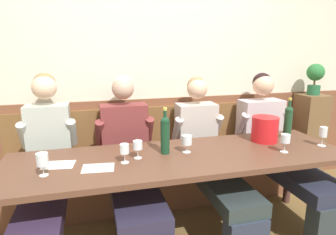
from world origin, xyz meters
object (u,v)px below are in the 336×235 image
wine_glass_center_front (138,146)px  wine_glass_center_rear (187,140)px  ice_bucket (265,129)px  wine_bottle_green_tall (288,121)px  person_left_seat (208,152)px  wine_glass_right_end (42,160)px  wall_bench (161,175)px  potted_plant (315,76)px  person_center_right_seat (130,160)px  wine_glass_mid_left (285,139)px  wine_bottle_clear_water (165,134)px  wine_glass_mid_right (323,133)px  dining_table (181,164)px  wine_glass_by_bottle (124,150)px  person_right_seat (46,163)px

wine_glass_center_front → wine_glass_center_rear: (0.38, 0.03, 0.00)m
ice_bucket → wine_bottle_green_tall: 0.24m
person_left_seat → wine_glass_right_end: 1.39m
wall_bench → potted_plant: bearing=1.1°
wine_bottle_green_tall → wine_glass_center_rear: wine_bottle_green_tall is taller
wine_glass_right_end → potted_plant: size_ratio=0.44×
person_center_right_seat → wine_bottle_green_tall: (1.38, -0.15, 0.28)m
wall_bench → person_center_right_seat: (-0.35, -0.36, 0.33)m
ice_bucket → wine_glass_mid_left: ice_bucket is taller
wine_bottle_clear_water → wine_glass_mid_right: (1.28, -0.16, -0.05)m
wine_glass_mid_left → wine_bottle_green_tall: bearing=51.4°
dining_table → ice_bucket: size_ratio=11.60×
person_center_right_seat → wine_glass_by_bottle: 0.42m
wine_glass_right_end → potted_plant: 2.82m
wine_bottle_clear_water → wine_glass_by_bottle: size_ratio=2.58×
person_left_seat → wine_glass_center_front: bearing=-156.6°
person_center_right_seat → wall_bench: bearing=45.4°
dining_table → person_left_seat: bearing=41.9°
wine_glass_right_end → dining_table: bearing=7.2°
person_right_seat → wine_bottle_clear_water: (0.89, -0.25, 0.25)m
dining_table → person_center_right_seat: (-0.35, 0.31, -0.05)m
wine_glass_by_bottle → wine_bottle_green_tall: bearing=7.9°
person_center_right_seat → ice_bucket: person_center_right_seat is taller
wine_glass_mid_left → wine_glass_center_rear: wine_glass_mid_left is taller
wall_bench → potted_plant: size_ratio=8.51×
wine_bottle_green_tall → wine_glass_right_end: size_ratio=2.44×
wine_bottle_clear_water → potted_plant: potted_plant is taller
person_right_seat → wine_bottle_green_tall: person_right_seat is taller
person_right_seat → wine_glass_center_rear: person_right_seat is taller
person_center_right_seat → wine_glass_mid_right: size_ratio=8.01×
wine_glass_by_bottle → wine_glass_right_end: bearing=-171.1°
dining_table → wine_glass_mid_left: size_ratio=17.99×
person_left_seat → wine_glass_center_rear: size_ratio=9.23×
ice_bucket → person_right_seat: bearing=174.1°
wine_glass_center_rear → wine_glass_mid_left: bearing=-14.4°
person_right_seat → wine_glass_right_end: (0.06, -0.45, 0.19)m
wine_glass_right_end → wine_glass_center_rear: 1.02m
wine_glass_by_bottle → person_left_seat: bearing=24.5°
wine_bottle_clear_water → wine_glass_mid_right: wine_bottle_clear_water is taller
wall_bench → person_right_seat: 1.12m
person_center_right_seat → wine_glass_center_front: person_center_right_seat is taller
person_center_right_seat → wine_glass_right_end: 0.77m
wine_bottle_clear_water → wine_glass_mid_left: (0.89, -0.21, -0.05)m
wine_glass_right_end → person_right_seat: bearing=97.1°
ice_bucket → wine_glass_mid_right: (0.39, -0.23, 0.00)m
wine_bottle_green_tall → person_center_right_seat: bearing=173.9°
ice_bucket → wine_glass_right_end: size_ratio=1.48×
wine_bottle_clear_water → wine_glass_mid_left: bearing=-13.4°
person_left_seat → wine_bottle_clear_water: size_ratio=3.52×
ice_bucket → wine_bottle_clear_water: (-0.90, -0.07, 0.05)m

